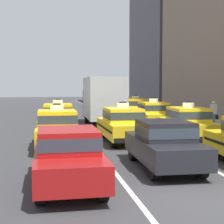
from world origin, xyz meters
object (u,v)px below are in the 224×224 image
Objects in this scene: taxi_left_third at (58,117)px; sedan_right_sixth at (110,103)px; box_truck_center_third at (102,99)px; pedestrian_by_storefront at (214,114)px; taxi_left_second at (57,128)px; taxi_center_second at (122,124)px; sedan_left_nearest at (68,156)px; taxi_right_third at (153,114)px; taxi_right_fourth at (135,109)px; taxi_right_second at (187,123)px; sedan_center_nearest at (164,143)px; taxi_right_fifth at (119,105)px.

sedan_right_sixth is at bearing 70.45° from taxi_left_third.
box_truck_center_third is 4.25× the size of pedestrian_by_storefront.
sedan_right_sixth is (6.33, 22.73, -0.03)m from taxi_left_second.
taxi_left_second and taxi_center_second have the same top height.
sedan_left_nearest is 6.15m from taxi_left_second.
sedan_right_sixth is at bearing 77.85° from box_truck_center_third.
taxi_right_third is 5.85m from taxi_right_fourth.
taxi_center_second is at bearing -150.47° from pedestrian_by_storefront.
taxi_right_second is (6.25, 7.09, 0.03)m from sedan_left_nearest.
taxi_center_second reaches higher than sedan_right_sixth.
taxi_right_fourth is 1.06× the size of sedan_right_sixth.
box_truck_center_third reaches higher than sedan_center_nearest.
taxi_right_fourth is at bearing 48.87° from box_truck_center_third.
taxi_right_fifth is at bearing 89.89° from taxi_right_third.
taxi_left_third is 9.43m from taxi_right_fourth.
sedan_left_nearest is at bearing -112.61° from taxi_center_second.
sedan_right_sixth is at bearing 91.36° from taxi_right_fourth.
pedestrian_by_storefront reaches higher than sedan_center_nearest.
taxi_center_second is 2.78× the size of pedestrian_by_storefront.
sedan_center_nearest is 27.45m from sedan_right_sixth.
pedestrian_by_storefront is at bearing -79.61° from sedan_right_sixth.
taxi_left_third and taxi_right_second have the same top height.
taxi_left_second and taxi_left_third have the same top height.
box_truck_center_third is (-0.03, 13.31, 0.93)m from sedan_center_nearest.
taxi_left_third is 6.20m from taxi_right_third.
taxi_center_second is at bearing -91.32° from box_truck_center_third.
taxi_left_third is at bearing -116.69° from taxi_right_fifth.
pedestrian_by_storefront is at bearing 56.18° from sedan_center_nearest.
sedan_center_nearest and sedan_right_sixth have the same top height.
taxi_left_second is 3.34m from taxi_center_second.
taxi_center_second is at bearing -106.82° from taxi_right_fourth.
taxi_right_second is 1.01× the size of taxi_right_fifth.
sedan_center_nearest is at bearing 26.17° from sedan_left_nearest.
taxi_right_second is at bearing -89.48° from taxi_right_third.
sedan_right_sixth is (6.12, 17.22, -0.03)m from taxi_left_third.
taxi_right_third reaches higher than sedan_left_nearest.
taxi_right_second is at bearing 61.23° from sedan_center_nearest.
sedan_left_nearest is at bearing -109.13° from taxi_right_fourth.
taxi_right_second is 1.07× the size of sedan_right_sixth.
taxi_right_second is at bearing -68.70° from box_truck_center_third.
sedan_center_nearest is 2.63× the size of pedestrian_by_storefront.
taxi_left_third and taxi_right_fifth have the same top height.
taxi_right_second is (3.22, -0.20, 0.00)m from taxi_center_second.
pedestrian_by_storefront is (3.28, -12.88, 0.10)m from taxi_right_fifth.
taxi_center_second is at bearing -98.39° from sedan_right_sixth.
taxi_right_fifth is 13.30m from pedestrian_by_storefront.
pedestrian_by_storefront is (9.62, 4.80, 0.10)m from taxi_left_second.
taxi_center_second is 7.44m from pedestrian_by_storefront.
pedestrian_by_storefront is at bearing 49.04° from sedan_left_nearest.
taxi_right_second is at bearing 48.58° from sedan_left_nearest.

